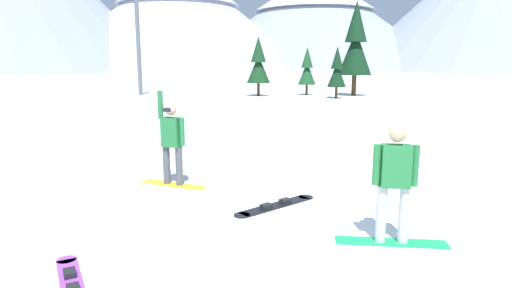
# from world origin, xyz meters

# --- Properties ---
(ground_plane) EXTENTS (800.00, 800.00, 0.00)m
(ground_plane) POSITION_xyz_m (0.00, 0.00, 0.00)
(ground_plane) COLOR white
(snowboarder_foreground) EXTENTS (1.62, 0.59, 1.73)m
(snowboarder_foreground) POSITION_xyz_m (1.86, -0.05, 0.91)
(snowboarder_foreground) COLOR #19B259
(snowboarder_foreground) RESTS_ON ground_plane
(snowboarder_midground) EXTENTS (1.43, 0.96, 2.02)m
(snowboarder_midground) POSITION_xyz_m (-1.59, 3.32, 0.96)
(snowboarder_midground) COLOR yellow
(snowboarder_midground) RESTS_ON ground_plane
(loose_snowboard_far_spare) EXTENTS (1.69, 1.29, 0.09)m
(loose_snowboard_far_spare) POSITION_xyz_m (0.42, 1.73, 0.02)
(loose_snowboard_far_spare) COLOR black
(loose_snowboard_far_spare) RESTS_ON ground_plane
(loose_snowboard_near_right) EXTENTS (0.89, 1.65, 0.09)m
(loose_snowboard_near_right) POSITION_xyz_m (-2.35, -0.88, 0.02)
(loose_snowboard_near_right) COLOR #993FD8
(loose_snowboard_near_right) RESTS_ON ground_plane
(pine_tree_leaning) EXTENTS (1.46, 1.46, 4.02)m
(pine_tree_leaning) POSITION_xyz_m (8.66, 27.09, 2.19)
(pine_tree_leaning) COLOR #472D19
(pine_tree_leaning) RESTS_ON ground_plane
(pine_tree_twin) EXTENTS (1.54, 1.54, 4.12)m
(pine_tree_twin) POSITION_xyz_m (7.12, 31.00, 2.25)
(pine_tree_twin) COLOR #472D19
(pine_tree_twin) RESTS_ON ground_plane
(pine_tree_broad) EXTENTS (1.99, 1.99, 4.93)m
(pine_tree_broad) POSITION_xyz_m (2.84, 30.29, 2.69)
(pine_tree_broad) COLOR #472D19
(pine_tree_broad) RESTS_ON ground_plane
(pine_tree_slender) EXTENTS (2.80, 2.80, 7.88)m
(pine_tree_slender) POSITION_xyz_m (11.01, 30.01, 4.29)
(pine_tree_slender) COLOR #472D19
(pine_tree_slender) RESTS_ON ground_plane
(ski_lift_tower) EXTENTS (3.39, 0.36, 8.50)m
(ski_lift_tower) POSITION_xyz_m (-7.32, 32.54, 4.96)
(ski_lift_tower) COLOR #595B60
(ski_lift_tower) RESTS_ON ground_plane
(peak_central_summit) EXTENTS (119.27, 119.27, 47.10)m
(peak_central_summit) POSITION_xyz_m (-17.17, 191.38, 24.61)
(peak_central_summit) COLOR #B2B7C6
(peak_central_summit) RESTS_ON ground_plane
(peak_west_ridge) EXTENTS (133.31, 133.31, 47.89)m
(peak_west_ridge) POSITION_xyz_m (48.00, 210.75, 25.02)
(peak_west_ridge) COLOR #8C93A3
(peak_west_ridge) RESTS_ON ground_plane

